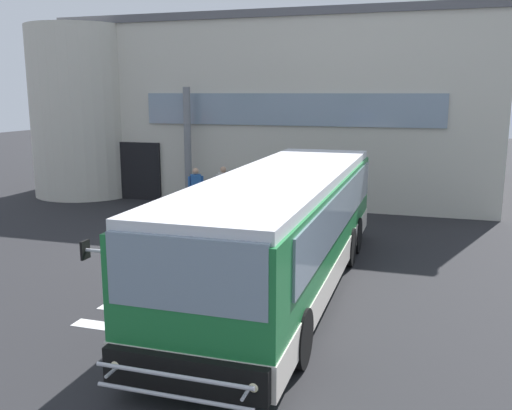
# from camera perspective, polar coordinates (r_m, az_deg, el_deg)

# --- Properties ---
(ground_plane) EXTENTS (80.00, 90.00, 0.02)m
(ground_plane) POSITION_cam_1_polar(r_m,az_deg,el_deg) (16.70, -5.41, -4.11)
(ground_plane) COLOR #232326
(ground_plane) RESTS_ON ground
(bay_paint_stripes) EXTENTS (4.40, 3.96, 0.01)m
(bay_paint_stripes) POSITION_cam_1_polar(r_m,az_deg,el_deg) (12.28, -4.35, -9.81)
(bay_paint_stripes) COLOR silver
(bay_paint_stripes) RESTS_ON ground
(terminal_building) EXTENTS (19.35, 13.80, 7.47)m
(terminal_building) POSITION_cam_1_polar(r_m,az_deg,el_deg) (27.28, 2.64, 9.88)
(terminal_building) COLOR beige
(terminal_building) RESTS_ON ground
(entry_support_column) EXTENTS (0.28, 0.28, 4.64)m
(entry_support_column) POSITION_cam_1_polar(r_m,az_deg,el_deg) (22.29, -6.95, 5.85)
(entry_support_column) COLOR slate
(entry_support_column) RESTS_ON ground
(bus_main_foreground) EXTENTS (3.04, 11.26, 2.70)m
(bus_main_foreground) POSITION_cam_1_polar(r_m,az_deg,el_deg) (12.68, 2.81, -2.80)
(bus_main_foreground) COLOR #1E7238
(bus_main_foreground) RESTS_ON ground
(passenger_near_column) EXTENTS (0.52, 0.50, 1.68)m
(passenger_near_column) POSITION_cam_1_polar(r_m,az_deg,el_deg) (21.16, -6.15, 1.87)
(passenger_near_column) COLOR #1E2338
(passenger_near_column) RESTS_ON ground
(passenger_by_doorway) EXTENTS (0.59, 0.27, 1.68)m
(passenger_by_doorway) POSITION_cam_1_polar(r_m,az_deg,el_deg) (21.47, -3.33, 1.96)
(passenger_by_doorway) COLOR #4C4233
(passenger_by_doorway) RESTS_ON ground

